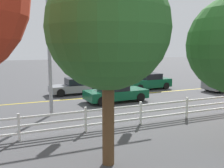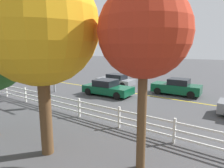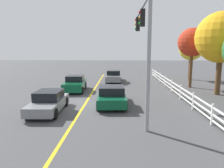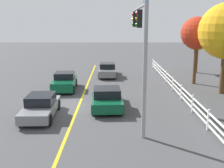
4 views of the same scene
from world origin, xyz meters
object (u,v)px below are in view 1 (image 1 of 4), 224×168
Objects in this scene: car_1 at (76,86)px; tree_5 at (108,28)px; car_2 at (115,92)px; car_0 at (148,82)px.

car_1 is 0.66× the size of tree_5.
car_1 is 0.95× the size of car_2.
car_2 is (-1.79, 3.95, 0.02)m from car_1.
car_0 is 6.76m from car_1.
car_1 is 13.58m from tree_5.
car_1 is at bearing 111.57° from car_2.
tree_5 is at bearing 77.87° from car_1.
tree_5 reaches higher than car_1.
tree_5 is at bearing 50.67° from car_0.
car_0 is at bearing 176.15° from car_1.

